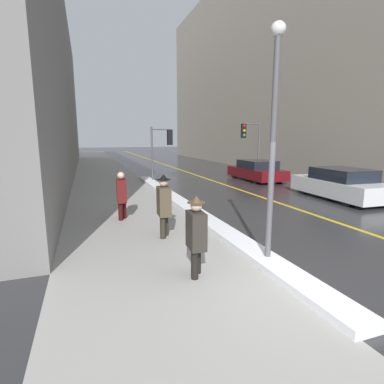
{
  "coord_description": "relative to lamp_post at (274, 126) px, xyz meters",
  "views": [
    {
      "loc": [
        -3.22,
        -3.96,
        2.59
      ],
      "look_at": [
        -0.4,
        4.0,
        1.05
      ],
      "focal_mm": 28.0,
      "sensor_mm": 36.0,
      "label": 1
    }
  ],
  "objects": [
    {
      "name": "pedestrian_trailing",
      "position": [
        -2.45,
        4.46,
        -1.96
      ],
      "size": [
        0.32,
        0.51,
        1.54
      ],
      "rotation": [
        0.0,
        0.0,
        -1.63
      ],
      "color": "#340C0C",
      "rests_on": "ground"
    },
    {
      "name": "lamp_post",
      "position": [
        0.0,
        0.0,
        0.0
      ],
      "size": [
        0.28,
        0.28,
        4.68
      ],
      "color": "#515156",
      "rests_on": "ground"
    },
    {
      "name": "pedestrian_in_fedora",
      "position": [
        -1.61,
        -0.07,
        -1.96
      ],
      "size": [
        0.33,
        0.49,
        1.56
      ],
      "rotation": [
        0.0,
        0.0,
        -1.63
      ],
      "color": "black",
      "rests_on": "ground"
    },
    {
      "name": "road_centre_stripe",
      "position": [
        3.77,
        13.93,
        -2.82
      ],
      "size": [
        0.16,
        80.0,
        0.0
      ],
      "color": "gold",
      "rests_on": "ground"
    },
    {
      "name": "parked_car_maroon",
      "position": [
        6.4,
        10.91,
        -2.23
      ],
      "size": [
        1.85,
        4.21,
        1.23
      ],
      "rotation": [
        0.0,
        0.0,
        1.57
      ],
      "color": "#600F14",
      "rests_on": "ground"
    },
    {
      "name": "building_facade_right",
      "position": [
        12.77,
        20.93,
        6.09
      ],
      "size": [
        6.0,
        36.0,
        17.81
      ],
      "color": "gray",
      "rests_on": "ground"
    },
    {
      "name": "traffic_light_near",
      "position": [
        0.91,
        12.28,
        -0.52
      ],
      "size": [
        1.31,
        0.33,
        3.21
      ],
      "rotation": [
        0.0,
        0.0,
        0.06
      ],
      "color": "#515156",
      "rests_on": "ground"
    },
    {
      "name": "sidewalk_slab",
      "position": [
        -2.23,
        13.93,
        -2.81
      ],
      "size": [
        4.0,
        80.0,
        0.01
      ],
      "color": "#9E9B93",
      "rests_on": "ground"
    },
    {
      "name": "snow_bank_curb",
      "position": [
        -0.05,
        5.63,
        -2.74
      ],
      "size": [
        0.6,
        16.27,
        0.16
      ],
      "color": "white",
      "rests_on": "ground"
    },
    {
      "name": "building_facade_left",
      "position": [
        -7.23,
        18.93,
        3.42
      ],
      "size": [
        6.0,
        36.0,
        12.47
      ],
      "color": "slate",
      "rests_on": "ground"
    },
    {
      "name": "pedestrian_nearside",
      "position": [
        -1.62,
        2.33,
        -1.9
      ],
      "size": [
        0.36,
        0.53,
        1.68
      ],
      "rotation": [
        0.0,
        0.0,
        -1.63
      ],
      "color": "#2A241B",
      "rests_on": "ground"
    },
    {
      "name": "traffic_light_far",
      "position": [
        6.57,
        12.18,
        -0.21
      ],
      "size": [
        1.31,
        0.33,
        3.61
      ],
      "rotation": [
        0.0,
        0.0,
        3.03
      ],
      "color": "#515156",
      "rests_on": "ground"
    },
    {
      "name": "ground_plane",
      "position": [
        -0.23,
        -1.07,
        -2.82
      ],
      "size": [
        160.0,
        160.0,
        0.0
      ],
      "primitive_type": "plane",
      "color": "#2D2D30"
    },
    {
      "name": "parked_car_white",
      "position": [
        6.76,
        4.76,
        -2.2
      ],
      "size": [
        2.1,
        4.42,
        1.31
      ],
      "rotation": [
        0.0,
        0.0,
        1.52
      ],
      "color": "silver",
      "rests_on": "ground"
    }
  ]
}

